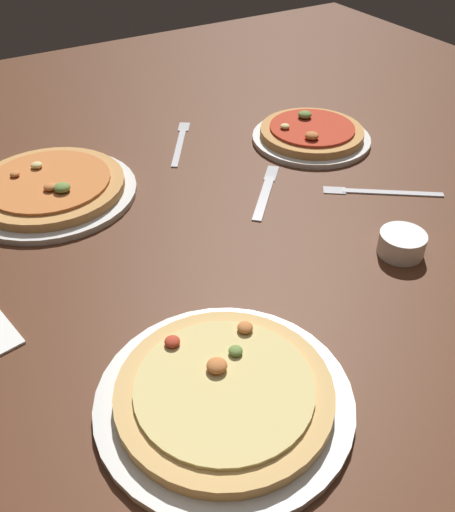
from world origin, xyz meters
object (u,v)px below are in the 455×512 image
pizza_plate_far (50,188)px  ramekin_sauce (402,244)px  pizza_plate_side (311,134)px  pizza_plate_near (224,395)px  fork_spare (380,192)px  fork_left (180,142)px  knife_right (266,191)px

pizza_plate_far → ramekin_sauce: size_ratio=4.25×
ramekin_sauce → pizza_plate_side: bearing=73.3°
pizza_plate_near → fork_spare: 0.59m
fork_left → fork_spare: bearing=-58.4°
fork_left → knife_right: 0.28m
pizza_plate_side → knife_right: (-0.21, -0.13, -0.01)m
pizza_plate_far → fork_left: (0.32, 0.07, -0.01)m
pizza_plate_side → pizza_plate_near: bearing=-135.6°
ramekin_sauce → fork_left: bearing=103.9°
pizza_plate_near → fork_left: pizza_plate_near is taller
pizza_plate_near → fork_spare: (0.52, 0.28, -0.01)m
pizza_plate_near → pizza_plate_far: pizza_plate_far is taller
pizza_plate_near → pizza_plate_side: (0.54, 0.53, 0.00)m
pizza_plate_near → fork_spare: size_ratio=1.63×
pizza_plate_side → fork_left: size_ratio=1.39×
pizza_plate_side → ramekin_sauce: 0.43m
ramekin_sauce → fork_left: ramekin_sauce is taller
ramekin_sauce → fork_spare: size_ratio=0.39×
pizza_plate_far → fork_left: bearing=12.5°
pizza_plate_far → knife_right: pizza_plate_far is taller
knife_right → fork_left: bearing=100.4°
pizza_plate_near → pizza_plate_far: size_ratio=0.98×
fork_spare → pizza_plate_far: bearing=150.2°
fork_left → fork_spare: size_ratio=0.95×
pizza_plate_near → fork_left: bearing=67.5°
pizza_plate_near → pizza_plate_side: bearing=44.4°
pizza_plate_side → knife_right: 0.25m
pizza_plate_far → pizza_plate_side: same height
pizza_plate_near → fork_left: (0.28, 0.67, -0.01)m
ramekin_sauce → knife_right: size_ratio=0.47×
fork_left → pizza_plate_far: bearing=-167.5°
knife_right → pizza_plate_near: bearing=-129.6°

